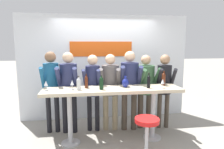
{
  "coord_description": "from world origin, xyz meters",
  "views": [
    {
      "loc": [
        -0.54,
        -3.65,
        1.89
      ],
      "look_at": [
        0.0,
        0.09,
        1.31
      ],
      "focal_mm": 32.0,
      "sensor_mm": 36.0,
      "label": 1
    }
  ],
  "objects_px": {
    "wine_bottle_1": "(79,84)",
    "wine_bottle_2": "(86,81)",
    "person_far_left": "(51,82)",
    "wine_bottle_3": "(149,81)",
    "person_center_right": "(130,82)",
    "person_right": "(145,84)",
    "wine_bottle_4": "(101,83)",
    "person_far_right": "(164,83)",
    "person_center_left": "(93,84)",
    "wine_glass_2": "(163,82)",
    "bar_stool": "(147,132)",
    "person_center": "(110,84)",
    "wine_bottle_0": "(164,78)",
    "wine_glass_1": "(72,83)",
    "wine_glass_0": "(46,84)",
    "decorative_vase": "(125,83)",
    "person_left": "(69,84)",
    "tasting_table": "(113,96)"
  },
  "relations": [
    {
      "from": "wine_bottle_1",
      "to": "wine_bottle_2",
      "type": "relative_size",
      "value": 0.94
    },
    {
      "from": "person_far_left",
      "to": "wine_bottle_3",
      "type": "distance_m",
      "value": 1.99
    },
    {
      "from": "person_center_right",
      "to": "person_right",
      "type": "distance_m",
      "value": 0.4
    },
    {
      "from": "wine_bottle_1",
      "to": "wine_bottle_4",
      "type": "relative_size",
      "value": 0.95
    },
    {
      "from": "person_far_left",
      "to": "person_right",
      "type": "xyz_separation_m",
      "value": [
        2.02,
        -0.01,
        -0.08
      ]
    },
    {
      "from": "person_right",
      "to": "person_center_right",
      "type": "bearing_deg",
      "value": -178.49
    },
    {
      "from": "person_center_right",
      "to": "person_far_right",
      "type": "relative_size",
      "value": 1.05
    },
    {
      "from": "person_center_left",
      "to": "wine_bottle_3",
      "type": "distance_m",
      "value": 1.19
    },
    {
      "from": "person_right",
      "to": "wine_glass_2",
      "type": "bearing_deg",
      "value": -91.26
    },
    {
      "from": "bar_stool",
      "to": "wine_bottle_1",
      "type": "relative_size",
      "value": 2.64
    },
    {
      "from": "person_center",
      "to": "wine_bottle_0",
      "type": "distance_m",
      "value": 1.12
    },
    {
      "from": "wine_glass_1",
      "to": "wine_glass_0",
      "type": "bearing_deg",
      "value": 179.97
    },
    {
      "from": "person_center",
      "to": "wine_glass_2",
      "type": "xyz_separation_m",
      "value": [
        0.91,
        -0.65,
        0.15
      ]
    },
    {
      "from": "wine_bottle_0",
      "to": "decorative_vase",
      "type": "relative_size",
      "value": 1.4
    },
    {
      "from": "bar_stool",
      "to": "wine_bottle_1",
      "type": "xyz_separation_m",
      "value": [
        -1.1,
        0.6,
        0.72
      ]
    },
    {
      "from": "person_far_left",
      "to": "wine_bottle_0",
      "type": "height_order",
      "value": "person_far_left"
    },
    {
      "from": "person_center",
      "to": "wine_bottle_2",
      "type": "xyz_separation_m",
      "value": [
        -0.52,
        -0.42,
        0.15
      ]
    },
    {
      "from": "person_right",
      "to": "bar_stool",
      "type": "bearing_deg",
      "value": -117.05
    },
    {
      "from": "wine_glass_2",
      "to": "bar_stool",
      "type": "bearing_deg",
      "value": -131.19
    },
    {
      "from": "wine_bottle_1",
      "to": "decorative_vase",
      "type": "bearing_deg",
      "value": 7.46
    },
    {
      "from": "person_left",
      "to": "person_far_left",
      "type": "bearing_deg",
      "value": 175.16
    },
    {
      "from": "person_far_right",
      "to": "wine_bottle_3",
      "type": "bearing_deg",
      "value": -127.2
    },
    {
      "from": "person_right",
      "to": "wine_bottle_0",
      "type": "relative_size",
      "value": 5.33
    },
    {
      "from": "tasting_table",
      "to": "decorative_vase",
      "type": "relative_size",
      "value": 11.88
    },
    {
      "from": "tasting_table",
      "to": "decorative_vase",
      "type": "xyz_separation_m",
      "value": [
        0.25,
        0.05,
        0.24
      ]
    },
    {
      "from": "person_center_right",
      "to": "wine_bottle_2",
      "type": "height_order",
      "value": "person_center_right"
    },
    {
      "from": "person_center",
      "to": "wine_glass_0",
      "type": "xyz_separation_m",
      "value": [
        -1.24,
        -0.53,
        0.15
      ]
    },
    {
      "from": "person_far_left",
      "to": "person_center_left",
      "type": "xyz_separation_m",
      "value": [
        0.86,
        -0.04,
        -0.05
      ]
    },
    {
      "from": "bar_stool",
      "to": "wine_bottle_3",
      "type": "height_order",
      "value": "wine_bottle_3"
    },
    {
      "from": "person_far_right",
      "to": "wine_bottle_0",
      "type": "distance_m",
      "value": 0.42
    },
    {
      "from": "person_center",
      "to": "tasting_table",
      "type": "bearing_deg",
      "value": -82.3
    },
    {
      "from": "bar_stool",
      "to": "decorative_vase",
      "type": "bearing_deg",
      "value": 106.84
    },
    {
      "from": "decorative_vase",
      "to": "person_left",
      "type": "bearing_deg",
      "value": 157.91
    },
    {
      "from": "wine_glass_1",
      "to": "bar_stool",
      "type": "bearing_deg",
      "value": -28.07
    },
    {
      "from": "bar_stool",
      "to": "person_right",
      "type": "xyz_separation_m",
      "value": [
        0.35,
        1.21,
        0.55
      ]
    },
    {
      "from": "person_center_right",
      "to": "person_right",
      "type": "relative_size",
      "value": 1.05
    },
    {
      "from": "bar_stool",
      "to": "person_center_left",
      "type": "xyz_separation_m",
      "value": [
        -0.82,
        1.18,
        0.59
      ]
    },
    {
      "from": "person_left",
      "to": "person_center_right",
      "type": "xyz_separation_m",
      "value": [
        1.29,
        -0.03,
        0.0
      ]
    },
    {
      "from": "person_center_left",
      "to": "person_center",
      "type": "relative_size",
      "value": 0.99
    },
    {
      "from": "person_right",
      "to": "wine_glass_1",
      "type": "height_order",
      "value": "person_right"
    },
    {
      "from": "person_center",
      "to": "wine_bottle_3",
      "type": "distance_m",
      "value": 0.9
    },
    {
      "from": "person_left",
      "to": "bar_stool",
      "type": "bearing_deg",
      "value": -36.41
    },
    {
      "from": "tasting_table",
      "to": "bar_stool",
      "type": "relative_size",
      "value": 3.82
    },
    {
      "from": "person_right",
      "to": "wine_bottle_4",
      "type": "bearing_deg",
      "value": -160.04
    },
    {
      "from": "tasting_table",
      "to": "wine_bottle_2",
      "type": "xyz_separation_m",
      "value": [
        -0.49,
        0.1,
        0.28
      ]
    },
    {
      "from": "wine_glass_0",
      "to": "wine_glass_1",
      "type": "bearing_deg",
      "value": -0.03
    },
    {
      "from": "person_right",
      "to": "decorative_vase",
      "type": "height_order",
      "value": "person_right"
    },
    {
      "from": "bar_stool",
      "to": "wine_bottle_4",
      "type": "height_order",
      "value": "wine_bottle_4"
    },
    {
      "from": "person_right",
      "to": "wine_bottle_4",
      "type": "height_order",
      "value": "person_right"
    },
    {
      "from": "person_far_right",
      "to": "decorative_vase",
      "type": "bearing_deg",
      "value": -148.84
    }
  ]
}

